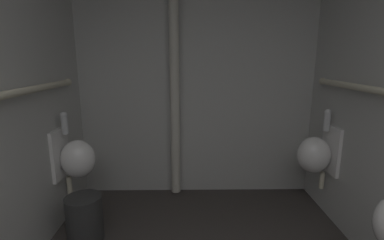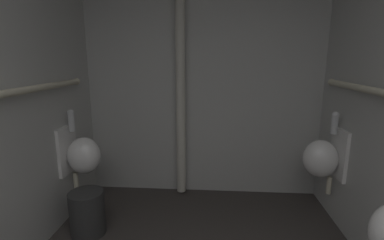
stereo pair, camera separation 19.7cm
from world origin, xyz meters
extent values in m
cube|color=#B9B9B6|center=(0.00, 3.34, 1.34)|extent=(2.58, 0.06, 2.67)
ellipsoid|color=white|center=(-1.06, 2.72, 0.60)|extent=(0.30, 0.26, 0.34)
cube|color=white|center=(-1.22, 2.72, 0.65)|extent=(0.03, 0.30, 0.44)
cylinder|color=silver|center=(-1.15, 2.72, 0.91)|extent=(0.06, 0.06, 0.16)
sphere|color=silver|center=(-1.15, 2.72, 0.99)|extent=(0.06, 0.06, 0.06)
cylinder|color=beige|center=(-1.16, 2.72, 0.35)|extent=(0.04, 0.04, 0.16)
ellipsoid|color=white|center=(1.06, 2.79, 0.60)|extent=(0.30, 0.26, 0.34)
cube|color=white|center=(1.22, 2.79, 0.65)|extent=(0.03, 0.30, 0.44)
cylinder|color=silver|center=(1.15, 2.79, 0.91)|extent=(0.06, 0.06, 0.16)
sphere|color=silver|center=(1.15, 2.79, 0.99)|extent=(0.06, 0.06, 0.06)
cylinder|color=beige|center=(1.16, 2.79, 0.35)|extent=(0.04, 0.04, 0.16)
sphere|color=beige|center=(-1.17, 2.92, 1.25)|extent=(0.06, 0.06, 0.06)
sphere|color=beige|center=(1.17, 2.99, 1.25)|extent=(0.06, 0.06, 0.06)
cylinder|color=beige|center=(-0.23, 3.23, 1.34)|extent=(0.10, 0.10, 2.62)
cylinder|color=#2D2D2D|center=(-0.94, 2.44, 0.19)|extent=(0.29, 0.29, 0.38)
camera|label=1|loc=(-0.09, 0.34, 1.47)|focal=26.48mm
camera|label=2|loc=(0.10, 0.34, 1.47)|focal=26.48mm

